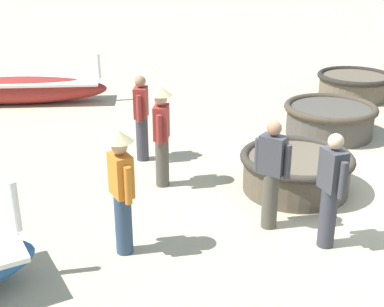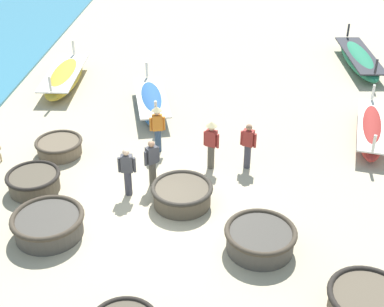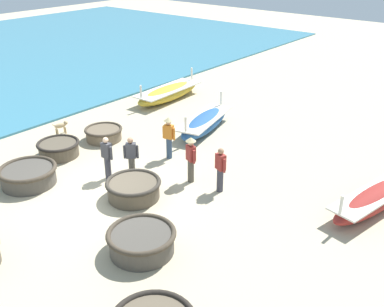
{
  "view_description": "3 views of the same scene",
  "coord_description": "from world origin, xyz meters",
  "px_view_note": "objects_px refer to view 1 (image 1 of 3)",
  "views": [
    {
      "loc": [
        -6.45,
        4.05,
        3.79
      ],
      "look_at": [
        0.55,
        2.1,
        0.84
      ],
      "focal_mm": 50.0,
      "sensor_mm": 36.0,
      "label": 1
    },
    {
      "loc": [
        1.88,
        -12.19,
        9.39
      ],
      "look_at": [
        0.77,
        1.93,
        0.78
      ],
      "focal_mm": 50.0,
      "sensor_mm": 36.0,
      "label": 2
    },
    {
      "loc": [
        10.08,
        -8.16,
        7.62
      ],
      "look_at": [
        1.23,
        2.58,
        0.97
      ],
      "focal_mm": 42.0,
      "sensor_mm": 36.0,
      "label": 3
    }
  ],
  "objects_px": {
    "fisherman_standing_left": "(121,185)",
    "fisherman_with_hat": "(272,172)",
    "coracle_center": "(296,170)",
    "fisherman_hauling": "(161,130)",
    "coracle_beside_post": "(354,84)",
    "fisherman_by_coracle": "(331,188)",
    "long_boat_blue_hull": "(17,89)",
    "fisherman_crouching": "(141,116)",
    "coracle_weathered": "(330,118)"
  },
  "relations": [
    {
      "from": "coracle_beside_post",
      "to": "coracle_center",
      "type": "distance_m",
      "value": 5.92
    },
    {
      "from": "coracle_weathered",
      "to": "fisherman_hauling",
      "type": "xyz_separation_m",
      "value": [
        -1.46,
        3.83,
        0.61
      ]
    },
    {
      "from": "coracle_weathered",
      "to": "fisherman_hauling",
      "type": "bearing_deg",
      "value": 110.86
    },
    {
      "from": "coracle_beside_post",
      "to": "fisherman_crouching",
      "type": "distance_m",
      "value": 6.51
    },
    {
      "from": "fisherman_hauling",
      "to": "coracle_weathered",
      "type": "bearing_deg",
      "value": -69.14
    },
    {
      "from": "long_boat_blue_hull",
      "to": "fisherman_by_coracle",
      "type": "bearing_deg",
      "value": -152.82
    },
    {
      "from": "coracle_center",
      "to": "fisherman_hauling",
      "type": "height_order",
      "value": "fisherman_hauling"
    },
    {
      "from": "fisherman_crouching",
      "to": "fisherman_with_hat",
      "type": "bearing_deg",
      "value": -156.53
    },
    {
      "from": "fisherman_by_coracle",
      "to": "fisherman_hauling",
      "type": "distance_m",
      "value": 2.91
    },
    {
      "from": "fisherman_hauling",
      "to": "fisherman_crouching",
      "type": "distance_m",
      "value": 1.18
    },
    {
      "from": "coracle_beside_post",
      "to": "fisherman_with_hat",
      "type": "height_order",
      "value": "fisherman_with_hat"
    },
    {
      "from": "long_boat_blue_hull",
      "to": "fisherman_hauling",
      "type": "distance_m",
      "value": 6.06
    },
    {
      "from": "fisherman_standing_left",
      "to": "fisherman_crouching",
      "type": "height_order",
      "value": "fisherman_standing_left"
    },
    {
      "from": "fisherman_with_hat",
      "to": "fisherman_hauling",
      "type": "height_order",
      "value": "fisherman_hauling"
    },
    {
      "from": "fisherman_standing_left",
      "to": "coracle_weathered",
      "type": "bearing_deg",
      "value": -55.24
    },
    {
      "from": "fisherman_with_hat",
      "to": "coracle_center",
      "type": "bearing_deg",
      "value": -41.73
    },
    {
      "from": "coracle_weathered",
      "to": "fisherman_crouching",
      "type": "height_order",
      "value": "fisherman_crouching"
    },
    {
      "from": "long_boat_blue_hull",
      "to": "fisherman_crouching",
      "type": "relative_size",
      "value": 2.84
    },
    {
      "from": "fisherman_standing_left",
      "to": "fisherman_hauling",
      "type": "distance_m",
      "value": 2.04
    },
    {
      "from": "coracle_beside_post",
      "to": "long_boat_blue_hull",
      "type": "relative_size",
      "value": 0.42
    },
    {
      "from": "long_boat_blue_hull",
      "to": "fisherman_crouching",
      "type": "height_order",
      "value": "fisherman_crouching"
    },
    {
      "from": "fisherman_by_coracle",
      "to": "fisherman_standing_left",
      "type": "bearing_deg",
      "value": 77.95
    },
    {
      "from": "coracle_weathered",
      "to": "long_boat_blue_hull",
      "type": "height_order",
      "value": "long_boat_blue_hull"
    },
    {
      "from": "coracle_center",
      "to": "long_boat_blue_hull",
      "type": "distance_m",
      "value": 7.67
    },
    {
      "from": "fisherman_hauling",
      "to": "fisherman_crouching",
      "type": "xyz_separation_m",
      "value": [
        1.16,
        0.11,
        -0.12
      ]
    },
    {
      "from": "coracle_center",
      "to": "fisherman_by_coracle",
      "type": "height_order",
      "value": "fisherman_by_coracle"
    },
    {
      "from": "fisherman_by_coracle",
      "to": "fisherman_crouching",
      "type": "distance_m",
      "value": 3.97
    },
    {
      "from": "coracle_weathered",
      "to": "coracle_beside_post",
      "type": "height_order",
      "value": "coracle_weathered"
    },
    {
      "from": "coracle_center",
      "to": "fisherman_by_coracle",
      "type": "bearing_deg",
      "value": 167.98
    },
    {
      "from": "coracle_beside_post",
      "to": "fisherman_by_coracle",
      "type": "distance_m",
      "value": 7.46
    },
    {
      "from": "coracle_center",
      "to": "fisherman_standing_left",
      "type": "relative_size",
      "value": 1.08
    },
    {
      "from": "coracle_center",
      "to": "fisherman_hauling",
      "type": "distance_m",
      "value": 2.24
    },
    {
      "from": "fisherman_with_hat",
      "to": "coracle_beside_post",
      "type": "bearing_deg",
      "value": -40.25
    },
    {
      "from": "coracle_beside_post",
      "to": "fisherman_hauling",
      "type": "bearing_deg",
      "value": 123.15
    },
    {
      "from": "fisherman_with_hat",
      "to": "fisherman_crouching",
      "type": "height_order",
      "value": "same"
    },
    {
      "from": "fisherman_with_hat",
      "to": "fisherman_hauling",
      "type": "distance_m",
      "value": 2.07
    },
    {
      "from": "fisherman_by_coracle",
      "to": "long_boat_blue_hull",
      "type": "bearing_deg",
      "value": 27.18
    },
    {
      "from": "fisherman_standing_left",
      "to": "fisherman_by_coracle",
      "type": "xyz_separation_m",
      "value": [
        -0.55,
        -2.58,
        -0.12
      ]
    },
    {
      "from": "coracle_center",
      "to": "fisherman_with_hat",
      "type": "distance_m",
      "value": 1.4
    },
    {
      "from": "fisherman_standing_left",
      "to": "fisherman_with_hat",
      "type": "xyz_separation_m",
      "value": [
        0.11,
        -2.05,
        -0.12
      ]
    },
    {
      "from": "coracle_beside_post",
      "to": "fisherman_standing_left",
      "type": "relative_size",
      "value": 1.12
    },
    {
      "from": "long_boat_blue_hull",
      "to": "fisherman_standing_left",
      "type": "distance_m",
      "value": 7.54
    },
    {
      "from": "fisherman_standing_left",
      "to": "fisherman_by_coracle",
      "type": "height_order",
      "value": "fisherman_standing_left"
    },
    {
      "from": "fisherman_crouching",
      "to": "fisherman_hauling",
      "type": "bearing_deg",
      "value": -174.56
    },
    {
      "from": "coracle_weathered",
      "to": "fisherman_standing_left",
      "type": "distance_m",
      "value": 5.8
    },
    {
      "from": "coracle_center",
      "to": "fisherman_crouching",
      "type": "bearing_deg",
      "value": 48.14
    },
    {
      "from": "coracle_center",
      "to": "fisherman_hauling",
      "type": "relative_size",
      "value": 1.08
    },
    {
      "from": "long_boat_blue_hull",
      "to": "fisherman_standing_left",
      "type": "bearing_deg",
      "value": -168.58
    },
    {
      "from": "fisherman_with_hat",
      "to": "fisherman_crouching",
      "type": "bearing_deg",
      "value": 23.47
    },
    {
      "from": "fisherman_crouching",
      "to": "coracle_weathered",
      "type": "bearing_deg",
      "value": -85.72
    }
  ]
}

